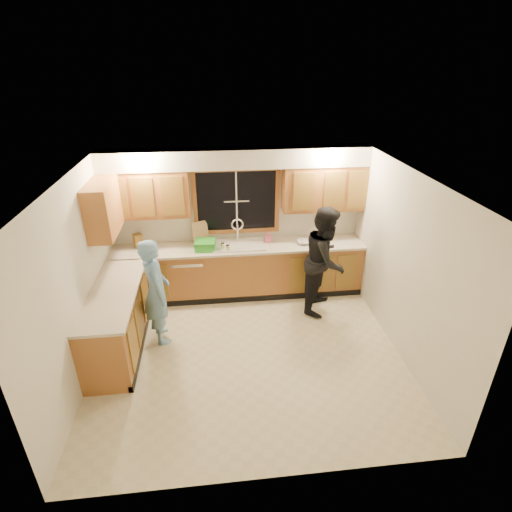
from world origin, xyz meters
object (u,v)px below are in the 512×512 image
(woman, at_px, (325,260))
(bowl, at_px, (304,242))
(dishwasher, at_px, (189,275))
(dish_crate, at_px, (205,245))
(man, at_px, (156,291))
(stove, at_px, (109,346))
(sink, at_px, (239,249))
(soap_bottle, at_px, (268,237))
(knife_block, at_px, (138,241))

(woman, relative_size, bowl, 7.79)
(dishwasher, xyz_separation_m, woman, (2.17, -0.58, 0.46))
(dish_crate, distance_m, bowl, 1.65)
(dishwasher, height_order, dish_crate, dish_crate)
(man, relative_size, bowl, 7.11)
(dishwasher, bearing_deg, stove, -117.69)
(bowl, bearing_deg, man, -155.29)
(dish_crate, bearing_deg, sink, 8.01)
(dish_crate, xyz_separation_m, soap_bottle, (1.06, 0.17, 0.02))
(man, xyz_separation_m, woman, (2.57, 0.53, 0.08))
(woman, distance_m, soap_bottle, 1.07)
(dishwasher, bearing_deg, man, -109.59)
(dish_crate, relative_size, bowl, 1.46)
(knife_block, relative_size, soap_bottle, 1.24)
(woman, bearing_deg, stove, 138.64)
(woman, height_order, dish_crate, woman)
(man, relative_size, dish_crate, 4.87)
(dish_crate, distance_m, soap_bottle, 1.07)
(sink, bearing_deg, soap_bottle, 10.05)
(sink, height_order, stove, sink)
(sink, bearing_deg, dishwasher, -179.01)
(woman, bearing_deg, soap_bottle, 77.18)
(soap_bottle, height_order, bowl, soap_bottle)
(bowl, bearing_deg, stove, -148.43)
(knife_block, bearing_deg, stove, -125.94)
(soap_bottle, bearing_deg, man, -145.32)
(knife_block, distance_m, dish_crate, 1.11)
(stove, relative_size, knife_block, 3.88)
(man, xyz_separation_m, dish_crate, (0.69, 1.04, 0.20))
(soap_bottle, xyz_separation_m, bowl, (0.59, -0.13, -0.07))
(sink, height_order, soap_bottle, sink)
(knife_block, distance_m, soap_bottle, 2.15)
(sink, relative_size, man, 0.54)
(dish_crate, relative_size, soap_bottle, 1.76)
(soap_bottle, bearing_deg, knife_block, 179.21)
(sink, bearing_deg, knife_block, 175.83)
(sink, distance_m, man, 1.68)
(dishwasher, bearing_deg, knife_block, 170.38)
(knife_block, relative_size, dish_crate, 0.71)
(woman, distance_m, dish_crate, 1.95)
(soap_bottle, bearing_deg, woman, -39.93)
(dishwasher, relative_size, man, 0.51)
(sink, bearing_deg, stove, -134.61)
(dish_crate, bearing_deg, soap_bottle, 8.99)
(man, distance_m, woman, 2.62)
(dishwasher, distance_m, stove, 2.04)
(man, bearing_deg, bowl, -82.60)
(woman, bearing_deg, dishwasher, 102.21)
(stove, distance_m, woman, 3.38)
(man, xyz_separation_m, bowl, (2.34, 1.08, 0.15))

